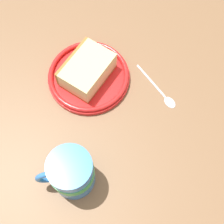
{
  "coord_description": "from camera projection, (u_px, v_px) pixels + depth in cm",
  "views": [
    {
      "loc": [
        22.3,
        14.89,
        66.23
      ],
      "look_at": [
        -2.82,
        3.7,
        3.0
      ],
      "focal_mm": 54.6,
      "sensor_mm": 36.0,
      "label": 1
    }
  ],
  "objects": [
    {
      "name": "ground_plane",
      "position": [
        91.0,
        124.0,
        0.72
      ],
      "size": [
        132.23,
        132.23,
        2.24
      ],
      "primitive_type": "cube",
      "color": "brown"
    },
    {
      "name": "small_plate",
      "position": [
        89.0,
        76.0,
        0.75
      ],
      "size": [
        17.97,
        17.97,
        2.05
      ],
      "color": "red",
      "rests_on": "ground_plane"
    },
    {
      "name": "cake_slice",
      "position": [
        87.0,
        70.0,
        0.72
      ],
      "size": [
        12.31,
        9.76,
        4.83
      ],
      "color": "#9E662D",
      "rests_on": "small_plate"
    },
    {
      "name": "tea_mug",
      "position": [
        71.0,
        173.0,
        0.62
      ],
      "size": [
        8.39,
        9.95,
        9.81
      ],
      "color": "#3372BF",
      "rests_on": "ground_plane"
    },
    {
      "name": "teaspoon",
      "position": [
        164.0,
        94.0,
        0.73
      ],
      "size": [
        7.56,
        11.81,
        0.8
      ],
      "color": "silver",
      "rests_on": "ground_plane"
    }
  ]
}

